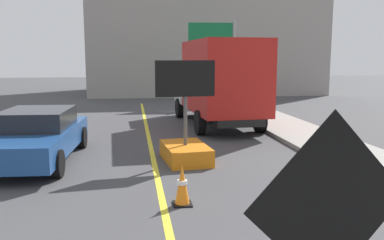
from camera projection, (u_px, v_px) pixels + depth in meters
name	position (u px, v px, depth m)	size (l,w,h in m)	color
lane_center_stripe	(166.00, 218.00, 7.02)	(0.14, 36.00, 0.01)	yellow
roadwork_sign	(329.00, 208.00, 3.49)	(1.62, 0.28, 2.33)	#593819
arrow_board_trailer	(185.00, 144.00, 10.83)	(1.60, 1.91, 2.70)	orange
box_truck	(218.00, 81.00, 16.37)	(2.85, 6.97, 3.43)	black
pickup_car	(36.00, 136.00, 10.83)	(2.29, 4.90, 1.38)	navy
highway_guide_sign	(221.00, 47.00, 23.67)	(2.79, 0.31, 5.00)	gray
far_building_block	(202.00, 35.00, 32.75)	(17.54, 9.71, 9.19)	gray
traffic_cone_mid_lane	(182.00, 185.00, 7.60)	(0.36, 0.36, 0.78)	black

